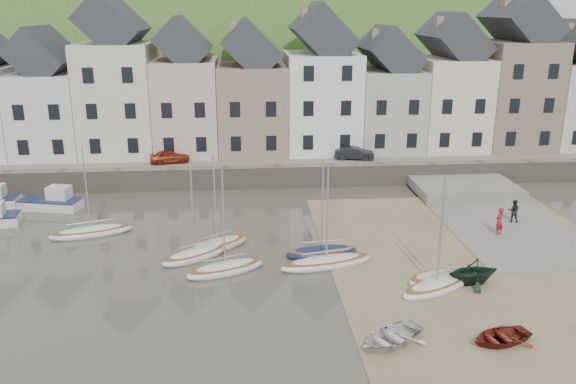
{
  "coord_description": "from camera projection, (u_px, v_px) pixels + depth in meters",
  "views": [
    {
      "loc": [
        -2.89,
        -29.99,
        14.47
      ],
      "look_at": [
        0.0,
        6.0,
        3.0
      ],
      "focal_mm": 36.33,
      "sensor_mm": 36.0,
      "label": 1
    }
  ],
  "objects": [
    {
      "name": "hillside",
      "position": [
        231.0,
        215.0,
        95.16
      ],
      "size": [
        134.4,
        84.0,
        84.0
      ],
      "color": "#345622",
      "rests_on": "ground"
    },
    {
      "name": "sailboat_6",
      "position": [
        437.0,
        286.0,
        31.13
      ],
      "size": [
        4.9,
        3.57,
        6.32
      ],
      "color": "silver",
      "rests_on": "ground"
    },
    {
      "name": "person_red",
      "position": [
        499.0,
        221.0,
        38.32
      ],
      "size": [
        0.8,
        0.74,
        1.84
      ],
      "primitive_type": "imported",
      "rotation": [
        0.0,
        0.0,
        3.72
      ],
      "color": "maroon",
      "rests_on": "slipway"
    },
    {
      "name": "car_left",
      "position": [
        170.0,
        157.0,
        50.26
      ],
      "size": [
        3.58,
        1.95,
        1.16
      ],
      "primitive_type": "imported",
      "rotation": [
        0.0,
        0.0,
        1.75
      ],
      "color": "maroon",
      "rests_on": "quay_street"
    },
    {
      "name": "sailboat_4",
      "position": [
        326.0,
        262.0,
        34.02
      ],
      "size": [
        5.85,
        2.8,
        6.32
      ],
      "color": "silver",
      "rests_on": "ground"
    },
    {
      "name": "person_dark",
      "position": [
        514.0,
        211.0,
        40.63
      ],
      "size": [
        0.95,
        0.85,
        1.6
      ],
      "primitive_type": "imported",
      "rotation": [
        0.0,
        0.0,
        2.77
      ],
      "color": "black",
      "rests_on": "slipway"
    },
    {
      "name": "quay_land",
      "position": [
        269.0,
        140.0,
        63.27
      ],
      "size": [
        90.0,
        30.0,
        1.5
      ],
      "primitive_type": "cube",
      "color": "#345622",
      "rests_on": "ground"
    },
    {
      "name": "sailboat_3",
      "position": [
        225.0,
        268.0,
        33.21
      ],
      "size": [
        4.87,
        3.17,
        6.32
      ],
      "color": "silver",
      "rests_on": "ground"
    },
    {
      "name": "sailboat_1",
      "position": [
        195.0,
        255.0,
        35.04
      ],
      "size": [
        4.46,
        3.72,
        6.32
      ],
      "color": "silver",
      "rests_on": "ground"
    },
    {
      "name": "rowboat_red",
      "position": [
        500.0,
        336.0,
        26.16
      ],
      "size": [
        3.34,
        2.76,
        0.6
      ],
      "primitive_type": "imported",
      "rotation": [
        0.0,
        0.0,
        -1.3
      ],
      "color": "maroon",
      "rests_on": "beach"
    },
    {
      "name": "ground",
      "position": [
        296.0,
        274.0,
        33.1
      ],
      "size": [
        160.0,
        160.0,
        0.0
      ],
      "primitive_type": "plane",
      "color": "#433F35",
      "rests_on": "ground"
    },
    {
      "name": "seawall",
      "position": [
        278.0,
        176.0,
        48.97
      ],
      "size": [
        70.0,
        1.2,
        1.8
      ],
      "primitive_type": "cube",
      "color": "slate",
      "rests_on": "ground"
    },
    {
      "name": "sailboat_0",
      "position": [
        91.0,
        232.0,
        38.64
      ],
      "size": [
        5.59,
        3.04,
        6.32
      ],
      "color": "silver",
      "rests_on": "ground"
    },
    {
      "name": "rowboat_green",
      "position": [
        473.0,
        271.0,
        31.61
      ],
      "size": [
        3.13,
        2.8,
        1.5
      ],
      "primitive_type": "imported",
      "rotation": [
        0.0,
        0.0,
        -1.44
      ],
      "color": "black",
      "rests_on": "beach"
    },
    {
      "name": "sailboat_2",
      "position": [
        217.0,
        245.0,
        36.5
      ],
      "size": [
        4.51,
        3.75,
        6.32
      ],
      "color": "beige",
      "rests_on": "ground"
    },
    {
      "name": "beach",
      "position": [
        484.0,
        267.0,
        33.92
      ],
      "size": [
        18.0,
        26.0,
        0.06
      ],
      "primitive_type": "cube",
      "color": "brown",
      "rests_on": "ground"
    },
    {
      "name": "motorboat_2",
      "position": [
        53.0,
        201.0,
        43.67
      ],
      "size": [
        4.79,
        2.71,
        1.7
      ],
      "color": "silver",
      "rests_on": "ground"
    },
    {
      "name": "quay_street",
      "position": [
        275.0,
        159.0,
        52.1
      ],
      "size": [
        70.0,
        7.0,
        0.1
      ],
      "primitive_type": "cube",
      "color": "slate",
      "rests_on": "quay_land"
    },
    {
      "name": "sailboat_5",
      "position": [
        322.0,
        252.0,
        35.45
      ],
      "size": [
        4.6,
        2.01,
        6.32
      ],
      "color": "#14203F",
      "rests_on": "ground"
    },
    {
      "name": "rowboat_white",
      "position": [
        390.0,
        337.0,
        26.05
      ],
      "size": [
        4.12,
        3.8,
        0.7
      ],
      "primitive_type": "imported",
      "rotation": [
        0.0,
        0.0,
        -1.02
      ],
      "color": "silver",
      "rests_on": "beach"
    },
    {
      "name": "slipway",
      "position": [
        494.0,
        218.0,
        41.82
      ],
      "size": [
        8.0,
        18.0,
        0.12
      ],
      "primitive_type": "cube",
      "color": "slate",
      "rests_on": "ground"
    },
    {
      "name": "car_right",
      "position": [
        355.0,
        153.0,
        51.5
      ],
      "size": [
        3.63,
        1.88,
        1.14
      ],
      "primitive_type": "imported",
      "rotation": [
        0.0,
        0.0,
        1.37
      ],
      "color": "black",
      "rests_on": "quay_street"
    },
    {
      "name": "sailboat_7",
      "position": [
        436.0,
        278.0,
        32.02
      ],
      "size": [
        3.82,
        2.52,
        6.32
      ],
      "color": "beige",
      "rests_on": "ground"
    },
    {
      "name": "townhouse_terrace",
      "position": [
        291.0,
        88.0,
        53.81
      ],
      "size": [
        61.05,
        8.0,
        13.93
      ],
      "color": "silver",
      "rests_on": "quay_land"
    }
  ]
}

